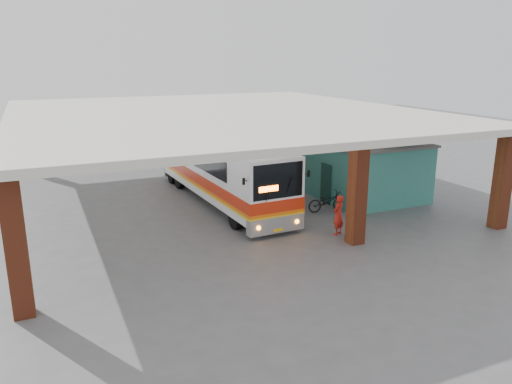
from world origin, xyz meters
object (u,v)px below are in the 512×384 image
object	(u,v)px
coach_bus	(221,168)
motorcycle	(327,201)
red_chair	(303,184)
pedestrian	(338,215)

from	to	relation	value
coach_bus	motorcycle	world-z (taller)	coach_bus
coach_bus	red_chair	xyz separation A→B (m)	(5.05, 0.15, -1.40)
coach_bus	motorcycle	distance (m)	5.81
motorcycle	red_chair	world-z (taller)	motorcycle
coach_bus	red_chair	bearing A→B (deg)	-1.04
pedestrian	motorcycle	bearing A→B (deg)	-141.04
coach_bus	pedestrian	distance (m)	7.46
motorcycle	coach_bus	bearing A→B (deg)	54.92
motorcycle	pedestrian	world-z (taller)	pedestrian
coach_bus	pedestrian	xyz separation A→B (m)	(2.86, -6.82, -0.93)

